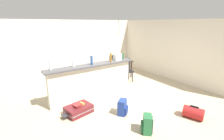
{
  "coord_description": "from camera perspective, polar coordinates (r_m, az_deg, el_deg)",
  "views": [
    {
      "loc": [
        -2.86,
        -4.01,
        2.37
      ],
      "look_at": [
        0.28,
        0.55,
        0.74
      ],
      "focal_mm": 25.76,
      "sensor_mm": 36.0,
      "label": 1
    }
  ],
  "objects": [
    {
      "name": "ground_plane",
      "position": [
        5.47,
        0.84,
        -9.49
      ],
      "size": [
        13.0,
        13.0,
        0.05
      ],
      "primitive_type": "cube",
      "color": "#BCAD8E"
    },
    {
      "name": "wall_back",
      "position": [
        7.7,
        -12.49,
        7.69
      ],
      "size": [
        6.6,
        0.1,
        2.5
      ],
      "primitive_type": "cube",
      "color": "silver",
      "rests_on": "ground_plane"
    },
    {
      "name": "wall_right",
      "position": [
        7.4,
        19.25,
        6.82
      ],
      "size": [
        0.1,
        6.0,
        2.5
      ],
      "primitive_type": "cube",
      "color": "silver",
      "rests_on": "ground_plane"
    },
    {
      "name": "partition_half_wall",
      "position": [
        5.23,
        -6.8,
        -4.2
      ],
      "size": [
        2.8,
        0.2,
        1.07
      ],
      "primitive_type": "cube",
      "color": "silver",
      "rests_on": "ground_plane"
    },
    {
      "name": "bar_countertop",
      "position": [
        5.06,
        -7.01,
        1.76
      ],
      "size": [
        2.96,
        0.4,
        0.05
      ],
      "primitive_type": "cube",
      "color": "#4C4C51",
      "rests_on": "partition_half_wall"
    },
    {
      "name": "bottle_clear",
      "position": [
        4.67,
        -21.21,
        1.7
      ],
      "size": [
        0.06,
        0.06,
        0.29
      ],
      "primitive_type": "cylinder",
      "color": "silver",
      "rests_on": "bar_countertop"
    },
    {
      "name": "bottle_white",
      "position": [
        4.84,
        -13.71,
        2.67
      ],
      "size": [
        0.07,
        0.07,
        0.26
      ],
      "primitive_type": "cylinder",
      "color": "silver",
      "rests_on": "bar_countertop"
    },
    {
      "name": "bottle_blue",
      "position": [
        4.98,
        -7.26,
        3.45
      ],
      "size": [
        0.08,
        0.08,
        0.28
      ],
      "primitive_type": "cylinder",
      "color": "#284C89",
      "rests_on": "bar_countertop"
    },
    {
      "name": "bottle_amber",
      "position": [
        5.27,
        -0.47,
        4.42
      ],
      "size": [
        0.06,
        0.06,
        0.3
      ],
      "primitive_type": "cylinder",
      "color": "#9E661E",
      "rests_on": "bar_countertop"
    },
    {
      "name": "bottle_green",
      "position": [
        5.69,
        3.94,
        4.93
      ],
      "size": [
        0.06,
        0.06,
        0.23
      ],
      "primitive_type": "cylinder",
      "color": "#2D6B38",
      "rests_on": "bar_countertop"
    },
    {
      "name": "grocery_bag",
      "position": [
        5.58,
        1.97,
        4.69
      ],
      "size": [
        0.26,
        0.18,
        0.22
      ],
      "primitive_type": "cube",
      "color": "silver",
      "rests_on": "bar_countertop"
    },
    {
      "name": "dining_table",
      "position": [
        7.14,
        2.16,
        2.45
      ],
      "size": [
        1.1,
        0.8,
        0.74
      ],
      "color": "#332319",
      "rests_on": "ground_plane"
    },
    {
      "name": "dining_chair_near_partition",
      "position": [
        6.75,
        5.18,
        0.43
      ],
      "size": [
        0.47,
        0.47,
        0.93
      ],
      "color": "black",
      "rests_on": "ground_plane"
    },
    {
      "name": "dining_chair_far_side",
      "position": [
        7.62,
        -0.24,
        2.35
      ],
      "size": [
        0.45,
        0.45,
        0.93
      ],
      "color": "black",
      "rests_on": "ground_plane"
    },
    {
      "name": "pendant_lamp",
      "position": [
        7.03,
        2.28,
        11.73
      ],
      "size": [
        0.34,
        0.34,
        0.82
      ],
      "color": "black"
    },
    {
      "name": "suitcase_flat_maroon",
      "position": [
        4.57,
        -11.77,
        -13.55
      ],
      "size": [
        0.87,
        0.6,
        0.22
      ],
      "color": "maroon",
      "rests_on": "ground_plane"
    },
    {
      "name": "backpack_green",
      "position": [
        3.84,
        12.3,
        -18.31
      ],
      "size": [
        0.34,
        0.34,
        0.42
      ],
      "color": "#286B3D",
      "rests_on": "ground_plane"
    },
    {
      "name": "backpack_blue",
      "position": [
        4.4,
        3.77,
        -13.11
      ],
      "size": [
        0.34,
        0.33,
        0.42
      ],
      "color": "#233D93",
      "rests_on": "ground_plane"
    },
    {
      "name": "duffel_bag_red",
      "position": [
        4.75,
        26.92,
        -13.34
      ],
      "size": [
        0.45,
        0.55,
        0.34
      ],
      "color": "red",
      "rests_on": "ground_plane"
    },
    {
      "name": "book_stack",
      "position": [
        4.51,
        -11.78,
        -11.91
      ],
      "size": [
        0.33,
        0.26,
        0.07
      ],
      "color": "gold",
      "rests_on": "suitcase_flat_maroon"
    }
  ]
}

